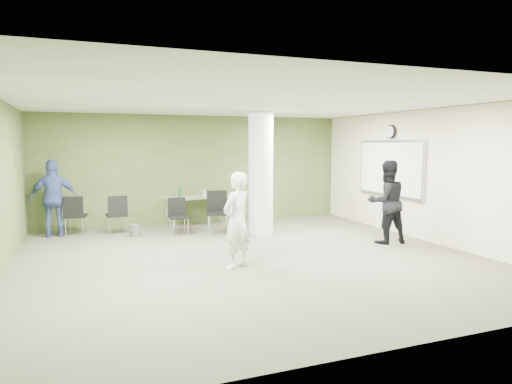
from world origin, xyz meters
name	(u,v)px	position (x,y,z in m)	size (l,w,h in m)	color
floor	(250,258)	(0.00, 0.00, 0.00)	(8.00, 8.00, 0.00)	#595746
ceiling	(250,102)	(0.00, 0.00, 2.80)	(8.00, 8.00, 0.00)	white
wall_back	(197,170)	(0.00, 4.00, 1.40)	(8.00, 0.02, 2.80)	#415528
wall_right_cream	(428,176)	(4.00, 0.00, 1.40)	(0.02, 8.00, 2.80)	beige
column	(261,173)	(1.00, 2.00, 1.40)	(0.56, 0.56, 2.80)	silver
whiteboard	(390,168)	(3.92, 1.20, 1.50)	(0.05, 2.30, 1.30)	silver
wall_clock	(391,132)	(3.92, 1.20, 2.35)	(0.06, 0.32, 0.32)	black
folding_table	(198,198)	(-0.11, 3.49, 0.72)	(1.70, 0.94, 1.02)	gray
wastebasket	(135,230)	(-1.72, 2.79, 0.14)	(0.24, 0.24, 0.27)	#4C4C4C
chair_back_left	(75,213)	(-2.98, 3.35, 0.53)	(0.54, 0.54, 0.90)	black
chair_back_right	(117,212)	(-2.08, 3.15, 0.52)	(0.48, 0.48, 0.90)	black
chair_table_left	(178,213)	(-0.77, 2.70, 0.48)	(0.43, 0.43, 0.84)	black
chair_table_right	(217,209)	(0.11, 2.48, 0.58)	(0.58, 0.58, 0.99)	black
woman_white	(237,220)	(-0.44, -0.53, 0.80)	(0.59, 0.39, 1.61)	white
man_black	(387,202)	(3.09, 0.18, 0.87)	(0.84, 0.66, 1.73)	black
man_blue	(54,198)	(-3.40, 3.40, 0.86)	(1.01, 0.42, 1.73)	#3B4F92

